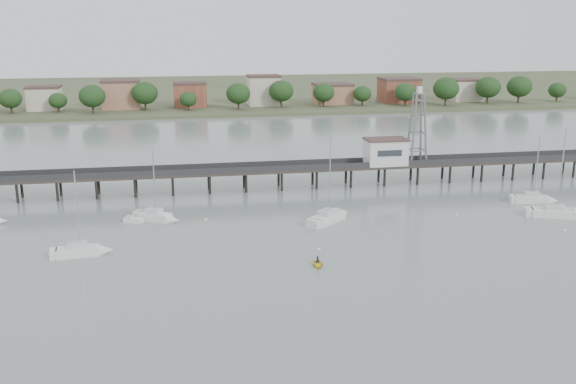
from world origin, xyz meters
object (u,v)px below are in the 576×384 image
Objects in this scene: sailboat_e at (538,199)px; yellow_dinghy at (318,266)px; white_tender at (133,220)px; pier at (263,170)px; lattice_tower at (417,129)px; sailboat_b at (160,217)px; sailboat_d at (564,213)px; sailboat_a at (87,251)px; sailboat_c at (333,216)px.

yellow_dinghy is (-46.33, -23.28, -0.64)m from sailboat_e.
sailboat_e is 3.79× the size of white_tender.
pier is at bearing 60.41° from white_tender.
white_tender is (-55.48, -17.80, -10.72)m from lattice_tower.
sailboat_e is 67.42m from sailboat_b.
lattice_tower is 33.56m from sailboat_d.
lattice_tower is 4.57× the size of white_tender.
sailboat_a is at bearing -91.84° from sailboat_b.
sailboat_a is at bearing 169.51° from yellow_dinghy.
sailboat_a is 39.51m from sailboat_c.
white_tender is at bearing -162.21° from lattice_tower.
sailboat_b is at bearing -164.48° from sailboat_e.
sailboat_c is at bearing 77.05° from yellow_dinghy.
sailboat_a is 1.01× the size of sailboat_b.
sailboat_e is (0.48, 8.89, 0.01)m from sailboat_d.
sailboat_d is at bearing -76.75° from sailboat_e.
pier is 11.64× the size of sailboat_a.
sailboat_a is at bearing -87.21° from white_tender.
sailboat_c is 28.58m from sailboat_b.
sailboat_e is 0.85× the size of sailboat_c.
sailboat_a is at bearing -153.72° from sailboat_e.
sailboat_e is at bearing 4.40° from sailboat_a.
sailboat_b is (-66.93, 9.84, 0.01)m from sailboat_d.
sailboat_e reaches higher than white_tender.
lattice_tower is 1.22× the size of sailboat_b.
lattice_tower is 33.58m from sailboat_c.
white_tender is (-23.98, -17.80, -3.42)m from pier.
sailboat_b is (-51.12, -17.84, -10.46)m from lattice_tower.
white_tender is at bearing 131.69° from sailboat_c.
sailboat_e is at bearing 106.25° from sailboat_d.
sailboat_c reaches higher than sailboat_a.
pier is 51.45m from sailboat_e.
lattice_tower is 26.98m from sailboat_e.
sailboat_c is at bearing 16.08° from white_tender.
yellow_dinghy is at bearing -19.83° from white_tender.
sailboat_d is at bearing -48.58° from sailboat_c.
pier is at bearing 74.89° from sailboat_b.
lattice_tower is at bearing 41.61° from white_tender.
lattice_tower is 69.90m from sailboat_a.
sailboat_d is 5.66× the size of yellow_dinghy.
sailboat_c is (-38.69, 5.44, 0.00)m from sailboat_d.
sailboat_e is (47.79, -18.79, -3.15)m from pier.
sailboat_e is at bearing 33.58° from yellow_dinghy.
lattice_tower is 52.87m from yellow_dinghy.
sailboat_c reaches higher than sailboat_e.
sailboat_e is (77.37, 13.56, 0.00)m from sailboat_a.
sailboat_d is at bearing -60.26° from lattice_tower.
white_tender is at bearing -147.91° from sailboat_b.
sailboat_c reaches higher than pier.
sailboat_e is at bearing 23.03° from white_tender.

